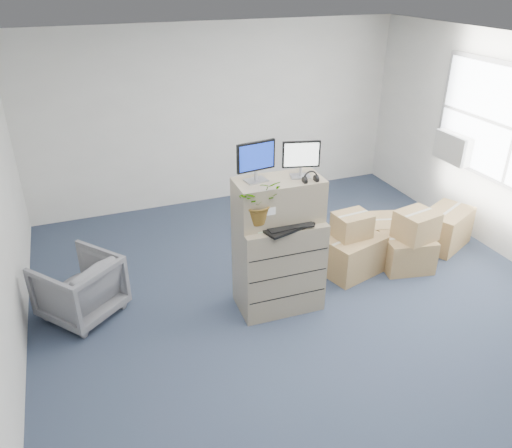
% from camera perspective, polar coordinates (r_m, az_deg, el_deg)
% --- Properties ---
extents(ground, '(7.00, 7.00, 0.00)m').
position_cam_1_polar(ground, '(5.72, 6.70, -10.58)').
color(ground, '#243241').
rests_on(ground, ground).
extents(wall_back, '(6.00, 0.02, 2.80)m').
position_cam_1_polar(wall_back, '(8.05, -4.40, 12.23)').
color(wall_back, beige).
rests_on(wall_back, ground).
extents(ac_unit, '(0.24, 0.60, 0.40)m').
position_cam_1_polar(ac_unit, '(7.72, 21.74, 8.14)').
color(ac_unit, beige).
rests_on(ac_unit, wall_right).
extents(filing_cabinet_lower, '(0.94, 0.59, 1.08)m').
position_cam_1_polar(filing_cabinet_lower, '(5.59, 2.61, -4.61)').
color(filing_cabinet_lower, gray).
rests_on(filing_cabinet_lower, ground).
extents(filing_cabinet_upper, '(0.94, 0.49, 0.46)m').
position_cam_1_polar(filing_cabinet_upper, '(5.27, 2.58, 2.77)').
color(filing_cabinet_upper, gray).
rests_on(filing_cabinet_upper, filing_cabinet_lower).
extents(monitor_left, '(0.43, 0.19, 0.42)m').
position_cam_1_polar(monitor_left, '(5.04, 0.00, 7.39)').
color(monitor_left, '#99999E').
rests_on(monitor_left, filing_cabinet_upper).
extents(monitor_right, '(0.39, 0.20, 0.39)m').
position_cam_1_polar(monitor_right, '(5.18, 5.18, 7.63)').
color(monitor_right, '#99999E').
rests_on(monitor_right, filing_cabinet_upper).
extents(headphones, '(0.16, 0.02, 0.16)m').
position_cam_1_polar(headphones, '(5.13, 6.25, 5.27)').
color(headphones, black).
rests_on(headphones, filing_cabinet_upper).
extents(keyboard, '(0.59, 0.37, 0.03)m').
position_cam_1_polar(keyboard, '(5.19, 3.72, -0.36)').
color(keyboard, black).
rests_on(keyboard, filing_cabinet_lower).
extents(mouse, '(0.10, 0.07, 0.03)m').
position_cam_1_polar(mouse, '(5.36, 6.73, 0.50)').
color(mouse, silver).
rests_on(mouse, filing_cabinet_lower).
extents(water_bottle, '(0.08, 0.08, 0.29)m').
position_cam_1_polar(water_bottle, '(5.29, 3.03, 1.82)').
color(water_bottle, '#9B9EA3').
rests_on(water_bottle, filing_cabinet_lower).
extents(phone_dock, '(0.06, 0.05, 0.13)m').
position_cam_1_polar(phone_dock, '(5.33, 2.72, 0.81)').
color(phone_dock, silver).
rests_on(phone_dock, filing_cabinet_lower).
extents(external_drive, '(0.20, 0.16, 0.06)m').
position_cam_1_polar(external_drive, '(5.54, 5.87, 1.61)').
color(external_drive, black).
rests_on(external_drive, filing_cabinet_lower).
extents(tissue_box, '(0.27, 0.17, 0.10)m').
position_cam_1_polar(tissue_box, '(5.49, 5.80, 2.27)').
color(tissue_box, '#3987C2').
rests_on(tissue_box, external_drive).
extents(potted_plant, '(0.44, 0.49, 0.46)m').
position_cam_1_polar(potted_plant, '(5.05, 0.22, 2.06)').
color(potted_plant, '#AECCA4').
rests_on(potted_plant, filing_cabinet_lower).
extents(office_chair, '(1.03, 1.02, 0.77)m').
position_cam_1_polar(office_chair, '(5.85, -19.56, -6.57)').
color(office_chair, slate).
rests_on(office_chair, ground).
extents(cardboard_boxes, '(2.43, 1.26, 0.80)m').
position_cam_1_polar(cardboard_boxes, '(6.83, 15.67, -1.68)').
color(cardboard_boxes, '#99734A').
rests_on(cardboard_boxes, ground).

